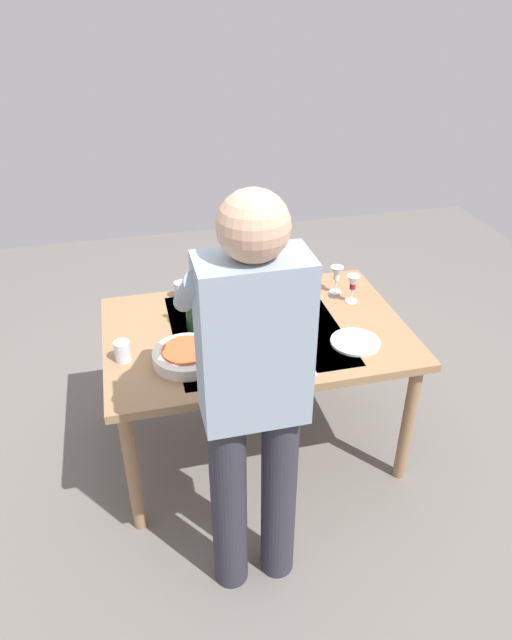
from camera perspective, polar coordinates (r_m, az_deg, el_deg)
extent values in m
plane|color=#66605B|center=(3.19, 0.00, -12.01)|extent=(6.00, 6.00, 0.00)
cube|color=#93704C|center=(2.75, 0.00, -1.24)|extent=(1.44, 0.95, 0.04)
cube|color=#B2B7C1|center=(2.74, 0.00, -0.93)|extent=(0.79, 0.81, 0.00)
cylinder|color=#93704C|center=(3.45, 8.93, -1.35)|extent=(0.06, 0.06, 0.69)
cylinder|color=#93704C|center=(3.24, -13.05, -4.32)|extent=(0.06, 0.06, 0.69)
cylinder|color=#93704C|center=(2.87, 14.92, -9.96)|extent=(0.06, 0.06, 0.69)
cylinder|color=#93704C|center=(2.61, -12.22, -14.61)|extent=(0.06, 0.06, 0.69)
cube|color=brown|center=(3.58, 0.68, 2.32)|extent=(0.40, 0.40, 0.04)
cube|color=#93704C|center=(3.62, 0.00, 7.06)|extent=(0.40, 0.04, 0.45)
cylinder|color=#93704C|center=(3.87, 2.48, 0.90)|extent=(0.04, 0.04, 0.43)
cylinder|color=#93704C|center=(3.80, -2.46, 0.28)|extent=(0.04, 0.04, 0.43)
cylinder|color=#93704C|center=(3.60, 3.95, -1.79)|extent=(0.04, 0.04, 0.43)
cylinder|color=#93704C|center=(3.52, -1.34, -2.52)|extent=(0.04, 0.04, 0.43)
cylinder|color=#2D2D38|center=(2.32, -2.72, -17.90)|extent=(0.14, 0.14, 0.88)
cylinder|color=#2D2D38|center=(2.35, 2.28, -17.02)|extent=(0.14, 0.14, 0.88)
cube|color=#8C9EAD|center=(1.84, -0.24, -2.21)|extent=(0.36, 0.20, 0.60)
sphere|color=tan|center=(1.65, -0.27, 9.38)|extent=(0.22, 0.22, 0.22)
cylinder|color=#8C9EAD|center=(1.98, -6.70, 2.66)|extent=(0.08, 0.52, 0.40)
cylinder|color=#8C9EAD|center=(2.04, 2.88, 3.79)|extent=(0.08, 0.52, 0.40)
cylinder|color=black|center=(2.70, -6.30, 0.88)|extent=(0.07, 0.07, 0.20)
cylinder|color=black|center=(2.63, -6.48, 3.50)|extent=(0.03, 0.03, 0.08)
cylinder|color=black|center=(2.61, -6.54, 4.43)|extent=(0.03, 0.03, 0.02)
cylinder|color=white|center=(3.08, 7.92, 2.80)|extent=(0.06, 0.06, 0.01)
cylinder|color=white|center=(3.06, 7.97, 3.43)|extent=(0.01, 0.01, 0.07)
cone|color=white|center=(3.03, 8.07, 4.64)|extent=(0.07, 0.07, 0.07)
cylinder|color=beige|center=(3.04, 8.04, 4.26)|extent=(0.03, 0.03, 0.03)
cylinder|color=white|center=(3.00, 9.49, 1.87)|extent=(0.06, 0.06, 0.01)
cylinder|color=white|center=(2.98, 9.55, 2.50)|extent=(0.01, 0.01, 0.07)
cone|color=white|center=(2.95, 9.67, 3.73)|extent=(0.07, 0.07, 0.07)
cylinder|color=maroon|center=(2.96, 9.64, 3.35)|extent=(0.03, 0.03, 0.03)
cylinder|color=silver|center=(2.57, -13.20, -3.05)|extent=(0.07, 0.07, 0.09)
cylinder|color=silver|center=(3.01, -7.52, 2.99)|extent=(0.07, 0.07, 0.09)
cylinder|color=silver|center=(2.68, 1.24, -0.36)|extent=(0.07, 0.07, 0.10)
cylinder|color=silver|center=(3.07, -0.07, 4.07)|extent=(0.08, 0.08, 0.11)
cylinder|color=silver|center=(2.52, -6.92, -3.63)|extent=(0.30, 0.30, 0.05)
cylinder|color=#C6562D|center=(2.51, -6.96, -3.20)|extent=(0.22, 0.22, 0.03)
cylinder|color=silver|center=(2.55, -0.74, -2.83)|extent=(0.18, 0.18, 0.05)
cylinder|color=#4C843D|center=(2.54, -0.74, -2.41)|extent=(0.13, 0.13, 0.03)
cylinder|color=silver|center=(2.67, 9.90, -2.17)|extent=(0.23, 0.23, 0.01)
cylinder|color=silver|center=(2.90, 1.99, 1.24)|extent=(0.23, 0.23, 0.01)
cube|color=silver|center=(2.52, 5.14, -4.24)|extent=(0.03, 0.20, 0.00)
cube|color=silver|center=(2.93, -3.47, 1.43)|extent=(0.06, 0.18, 0.00)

